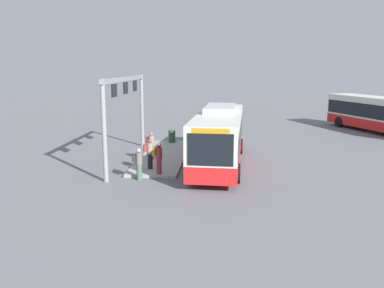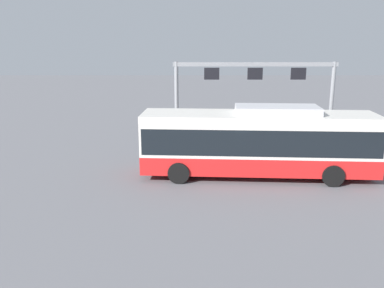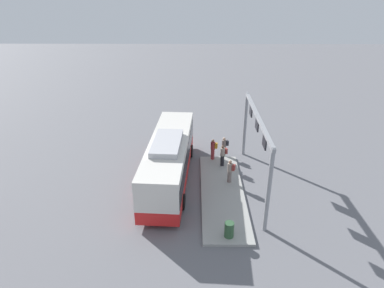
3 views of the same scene
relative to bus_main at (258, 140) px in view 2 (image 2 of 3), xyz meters
name	(u,v)px [view 2 (image 2 of 3)]	position (x,y,z in m)	size (l,w,h in m)	color
ground_plane	(256,176)	(0.01, 0.00, -1.81)	(120.00, 120.00, 0.00)	slate
platform_curb	(277,155)	(-1.71, -3.58, -1.73)	(10.00, 2.80, 0.16)	#9E9E99
bus_main	(258,140)	(0.00, 0.00, 0.00)	(11.14, 3.19, 3.46)	red
person_boarding	(214,137)	(1.87, -3.84, -0.76)	(0.47, 0.59, 1.67)	black
person_waiting_near	(184,139)	(3.63, -4.09, -0.92)	(0.45, 0.59, 1.67)	#476B4C
person_waiting_mid	(196,140)	(2.91, -3.17, -0.76)	(0.42, 0.58, 1.67)	maroon
person_waiting_far	(254,136)	(-0.47, -4.17, -0.76)	(0.49, 0.60, 1.67)	slate
platform_sign_gantry	(255,86)	(-0.61, -5.68, 1.97)	(9.78, 0.24, 5.20)	gray
trash_bin	(354,146)	(-6.05, -3.61, -1.20)	(0.52, 0.52, 0.90)	#2D5133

